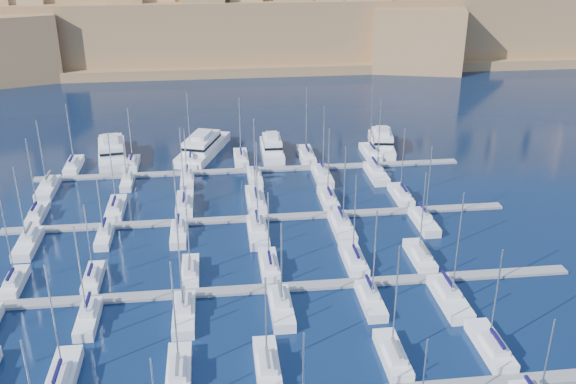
{
  "coord_description": "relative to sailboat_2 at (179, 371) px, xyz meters",
  "views": [
    {
      "loc": [
        -6.96,
        -86.55,
        47.22
      ],
      "look_at": [
        4.1,
        6.0,
        6.5
      ],
      "focal_mm": 40.0,
      "sensor_mm": 36.0,
      "label": 1
    }
  ],
  "objects": [
    {
      "name": "sailboat_28",
      "position": [
        24.54,
        43.99,
        -0.01
      ],
      "size": [
        2.66,
        8.86,
        13.84
      ],
      "color": "white",
      "rests_on": "ground"
    },
    {
      "name": "sailboat_35",
      "position": [
        38.57,
        33.18,
        -0.0
      ],
      "size": [
        2.76,
        9.21,
        14.34
      ],
      "color": "white",
      "rests_on": "ground"
    },
    {
      "name": "pontoon_mid_far",
      "position": [
        12.17,
        38.67,
        -0.55
      ],
      "size": [
        84.0,
        2.0,
        0.4
      ],
      "primitive_type": "cube",
      "color": "slate",
      "rests_on": "ground"
    },
    {
      "name": "sailboat_39",
      "position": [
        10.26,
        66.19,
        -0.0
      ],
      "size": [
        2.78,
        9.28,
        13.75
      ],
      "color": "white",
      "rests_on": "ground"
    },
    {
      "name": "sailboat_17",
      "position": [
        34.38,
        22.02,
        -0.0
      ],
      "size": [
        2.68,
        8.93,
        14.08
      ],
      "color": "white",
      "rests_on": "ground"
    },
    {
      "name": "sailboat_21",
      "position": [
        12.56,
        11.14,
        -0.01
      ],
      "size": [
        2.79,
        9.29,
        13.37
      ],
      "color": "white",
      "rests_on": "ground"
    },
    {
      "name": "sailboat_26",
      "position": [
        -0.62,
        44.41,
        0.01
      ],
      "size": [
        2.91,
        9.71,
        14.81
      ],
      "color": "white",
      "rests_on": "ground"
    },
    {
      "name": "sailboat_38",
      "position": [
        0.04,
        65.92,
        0.0
      ],
      "size": [
        2.61,
        8.71,
        15.04
      ],
      "color": "white",
      "rests_on": "ground"
    },
    {
      "name": "sailboat_46",
      "position": [
        25.33,
        54.87,
        0.01
      ],
      "size": [
        2.95,
        9.84,
        14.91
      ],
      "color": "white",
      "rests_on": "ground"
    },
    {
      "name": "sailboat_15",
      "position": [
        12.03,
        21.9,
        -0.02
      ],
      "size": [
        2.6,
        8.67,
        12.25
      ],
      "color": "white",
      "rests_on": "ground"
    },
    {
      "name": "sailboat_41",
      "position": [
        37.56,
        66.33,
        0.01
      ],
      "size": [
        2.87,
        9.56,
        15.39
      ],
      "color": "white",
      "rests_on": "ground"
    },
    {
      "name": "sailboat_2",
      "position": [
        0.0,
        0.0,
        0.0
      ],
      "size": [
        2.66,
        8.88,
        14.61
      ],
      "color": "white",
      "rests_on": "ground"
    },
    {
      "name": "sailboat_29",
      "position": [
        37.81,
        43.97,
        -0.01
      ],
      "size": [
        2.65,
        8.83,
        13.35
      ],
      "color": "white",
      "rests_on": "ground"
    },
    {
      "name": "sailboat_34",
      "position": [
        24.81,
        32.74,
        0.01
      ],
      "size": [
        3.03,
        10.1,
        15.02
      ],
      "color": "white",
      "rests_on": "ground"
    },
    {
      "name": "sailboat_30",
      "position": [
        -24.05,
        33.05,
        -0.0
      ],
      "size": [
        2.84,
        9.47,
        13.76
      ],
      "color": "white",
      "rests_on": "ground"
    },
    {
      "name": "sailboat_40",
      "position": [
        23.93,
        66.45,
        0.01
      ],
      "size": [
        2.94,
        9.81,
        15.37
      ],
      "color": "white",
      "rests_on": "ground"
    },
    {
      "name": "sailboat_4",
      "position": [
        24.2,
        -0.07,
        0.0
      ],
      "size": [
        2.62,
        8.74,
        14.96
      ],
      "color": "white",
      "rests_on": "ground"
    },
    {
      "name": "sailboat_13",
      "position": [
        -12.55,
        21.42,
        -0.03
      ],
      "size": [
        2.31,
        7.7,
        12.01
      ],
      "color": "white",
      "rests_on": "ground"
    },
    {
      "name": "sailboat_32",
      "position": [
        -1.24,
        33.6,
        -0.02
      ],
      "size": [
        2.51,
        8.36,
        12.98
      ],
      "color": "white",
      "rests_on": "ground"
    },
    {
      "name": "sailboat_22",
      "position": [
        24.4,
        11.49,
        -0.01
      ],
      "size": [
        2.57,
        8.57,
        14.19
      ],
      "color": "white",
      "rests_on": "ground"
    },
    {
      "name": "fortified_city",
      "position": [
        11.98,
        183.93,
        13.99
      ],
      "size": [
        460.0,
        108.95,
        59.52
      ],
      "color": "brown",
      "rests_on": "ground"
    },
    {
      "name": "sailboat_24",
      "position": [
        -25.1,
        43.57,
        -0.01
      ],
      "size": [
        2.4,
        8.01,
        14.23
      ],
      "color": "white",
      "rests_on": "ground"
    },
    {
      "name": "sailboat_5",
      "position": [
        36.04,
        0.21,
        -0.01
      ],
      "size": [
        2.8,
        9.32,
        13.54
      ],
      "color": "white",
      "rests_on": "ground"
    },
    {
      "name": "sailboat_3",
      "position": [
        9.77,
        0.01,
        -0.02
      ],
      "size": [
        2.67,
        8.91,
        12.04
      ],
      "color": "white",
      "rests_on": "ground"
    },
    {
      "name": "ground",
      "position": [
        12.17,
        28.67,
        -0.75
      ],
      "size": [
        600.0,
        600.0,
        0.0
      ],
      "primitive_type": "plane",
      "color": "black",
      "rests_on": "ground"
    },
    {
      "name": "sailboat_43",
      "position": [
        -11.61,
        56.19,
        -0.05
      ],
      "size": [
        2.14,
        7.15,
        10.59
      ],
      "color": "white",
      "rests_on": "ground"
    },
    {
      "name": "sailboat_1",
      "position": [
        -12.58,
        0.39,
        0.01
      ],
      "size": [
        2.9,
        9.67,
        14.85
      ],
      "color": "white",
      "rests_on": "ground"
    },
    {
      "name": "sailboat_27",
      "position": [
        11.76,
        44.82,
        0.02
      ],
      "size": [
        3.17,
        10.56,
        15.38
      ],
      "color": "white",
      "rests_on": "ground"
    },
    {
      "name": "sailboat_23",
      "position": [
        34.82,
        10.69,
        0.03
      ],
      "size": [
        3.06,
        10.21,
        16.41
      ],
      "color": "white",
      "rests_on": "ground"
    },
    {
      "name": "motor_yacht_d",
      "position": [
        40.82,
        69.72,
        0.98
      ],
      "size": [
        7.25,
        16.27,
        5.25
      ],
      "color": "white",
      "rests_on": "ground"
    },
    {
      "name": "pontoon_mid_near",
      "position": [
        12.17,
        16.67,
        -0.55
      ],
      "size": [
        84.0,
        2.0,
        0.4
      ],
      "primitive_type": "cube",
      "color": "slate",
      "rests_on": "ground"
    },
    {
      "name": "sailboat_16",
      "position": [
        24.44,
        22.21,
        -0.0
      ],
      "size": [
        2.8,
        9.32,
        14.08
      ],
      "color": "white",
      "rests_on": "ground"
    },
    {
      "name": "sailboat_19",
      "position": [
        -11.64,
        11.68,
        -0.01
      ],
      "size": [
        2.46,
        8.19,
        14.06
      ],
      "color": "white",
      "rests_on": "ground"
    },
    {
      "name": "sailboat_42",
      "position": [
        -25.82,
        54.88,
        0.0
      ],
      "size": [
        2.95,
        9.82,
        14.08
      ],
      "color": "white",
      "rests_on": "ground"
    },
    {
      "name": "sailboat_33",
      "position": [
        11.2,
        32.71,
        0.02
      ],
      "size": [
        3.05,
        10.16,
        16.22
      ],
      "color": "white",
      "rests_on": "ground"
    },
    {
      "name": "sailboat_25",
      "position": [
        -12.25,
        44.22,
        0.0
      ],
      "size": [
        2.8,
        9.33,
        14.52
      ],
      "color": "white",
      "rests_on": "ground"
    },
    {
      "name": "sailboat_20",
      "position": [
        0.23,
        11.19,
        0.0
      ],
      "size": [
        2.76,
        9.19,
        14.74
      ],
      "color": "white",
      "rests_on": "ground"
    },
    {
      "name": "motor_yacht_c",
      "position": [
        16.97,
        68.99,
        0.98
      ],
      "size": [
        4.46,
        14.25,
        5.25
      ],
      "color": "white",
      "rests_on": "ground"
    },
    {
      "name": "sailboat_37",
      "position": [
        -11.59,
        65.57,
        -0.03
      ],
      "size": [
        2.4,
        8.01,
        12.52
      ],
      "color": "white",
      "rests_on": "ground"
    },
    {
      "name": "sailboat_14",
      "position": [
        0.82,
        21.61,
        -0.01
      ],
      "size": [
        2.43,
        8.09,
        13.84
      ],
      "color": "white",
      "rests_on": "ground"
    },
    {
      "name": "pontoon_far",
      "position": [
        12.17,
        60.67,
        -0.55
      ],
      "size": [
        84.0,
        2.0,
        0.4
      ],
      "primitive_type": "cube",
      "color": "slate",
      "rests_on": "ground"
    },
    {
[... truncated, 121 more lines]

